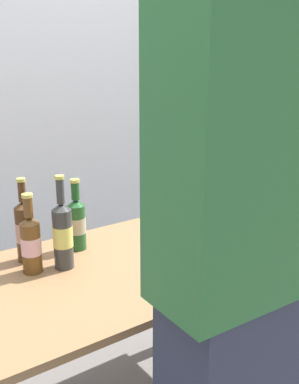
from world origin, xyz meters
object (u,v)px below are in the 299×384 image
object	(u,v)px
laptop	(215,215)
person_figure	(236,280)
beer_bottle_amber	(25,229)
beer_bottle_dark	(77,222)
beer_bottle_green	(63,234)
beer_bottle_brown	(31,242)

from	to	relation	value
laptop	person_figure	world-z (taller)	person_figure
beer_bottle_amber	beer_bottle_dark	size ratio (longest dim) A/B	1.12
beer_bottle_amber	beer_bottle_dark	distance (m)	0.20
beer_bottle_green	person_figure	world-z (taller)	person_figure
beer_bottle_green	beer_bottle_brown	xyz separation A→B (m)	(-0.11, 0.03, -0.02)
person_figure	beer_bottle_green	bearing A→B (deg)	98.59
beer_bottle_green	beer_bottle_brown	size ratio (longest dim) A/B	1.19
beer_bottle_dark	beer_bottle_green	size ratio (longest dim) A/B	0.83
beer_bottle_green	beer_bottle_brown	distance (m)	0.11
laptop	beer_bottle_amber	bearing A→B (deg)	169.68
laptop	beer_bottle_brown	size ratio (longest dim) A/B	1.26
laptop	person_figure	size ratio (longest dim) A/B	0.20
beer_bottle_brown	person_figure	distance (m)	0.79
beer_bottle_dark	beer_bottle_brown	size ratio (longest dim) A/B	0.99
beer_bottle_green	beer_bottle_brown	world-z (taller)	beer_bottle_green
beer_bottle_dark	beer_bottle_brown	world-z (taller)	beer_bottle_brown
beer_bottle_amber	beer_bottle_green	size ratio (longest dim) A/B	0.93
laptop	beer_bottle_amber	distance (m)	0.82
laptop	beer_bottle_green	bearing A→B (deg)	178.89
beer_bottle_dark	beer_bottle_brown	distance (m)	0.24
laptop	beer_bottle_dark	distance (m)	0.62
person_figure	beer_bottle_dark	bearing A→B (deg)	89.64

